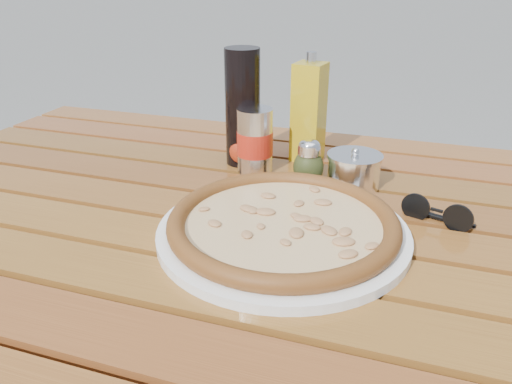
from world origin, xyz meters
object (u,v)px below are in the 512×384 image
(dark_bottle, at_px, (243,108))
(parmesan_tin, at_px, (354,170))
(table, at_px, (252,256))
(sunglasses, at_px, (437,213))
(pizza, at_px, (283,223))
(soda_can, at_px, (255,141))
(oregano_shaker, at_px, (309,163))
(pepper_shaker, at_px, (243,146))
(olive_oil_cruet, at_px, (309,112))
(plate, at_px, (283,232))

(dark_bottle, relative_size, parmesan_tin, 1.79)
(table, xyz_separation_m, sunglasses, (0.27, 0.06, 0.09))
(pizza, relative_size, dark_bottle, 1.51)
(dark_bottle, xyz_separation_m, soda_can, (0.04, -0.03, -0.05))
(pizza, distance_m, soda_can, 0.26)
(pizza, xyz_separation_m, oregano_shaker, (-0.01, 0.20, 0.02))
(table, xyz_separation_m, pepper_shaker, (-0.09, 0.20, 0.11))
(soda_can, distance_m, sunglasses, 0.35)
(soda_can, height_order, parmesan_tin, soda_can)
(oregano_shaker, xyz_separation_m, sunglasses, (0.22, -0.09, -0.02))
(pizza, xyz_separation_m, parmesan_tin, (0.07, 0.21, 0.01))
(soda_can, bearing_deg, dark_bottle, 136.21)
(pizza, relative_size, olive_oil_cruet, 1.58)
(oregano_shaker, xyz_separation_m, soda_can, (-0.11, 0.02, 0.02))
(parmesan_tin, bearing_deg, soda_can, 175.85)
(plate, bearing_deg, soda_can, 117.61)
(table, xyz_separation_m, soda_can, (-0.05, 0.17, 0.13))
(olive_oil_cruet, relative_size, sunglasses, 1.90)
(pepper_shaker, bearing_deg, dark_bottle, 107.89)
(pepper_shaker, relative_size, soda_can, 0.68)
(soda_can, relative_size, olive_oil_cruet, 0.57)
(table, relative_size, parmesan_tin, 11.38)
(pepper_shaker, height_order, dark_bottle, dark_bottle)
(soda_can, xyz_separation_m, olive_oil_cruet, (0.08, 0.09, 0.04))
(olive_oil_cruet, bearing_deg, parmesan_tin, -44.22)
(olive_oil_cruet, bearing_deg, oregano_shaker, -75.94)
(pizza, xyz_separation_m, pepper_shaker, (-0.15, 0.25, 0.02))
(table, height_order, plate, plate)
(table, xyz_separation_m, olive_oil_cruet, (0.03, 0.26, 0.17))
(plate, xyz_separation_m, parmesan_tin, (0.07, 0.21, 0.02))
(soda_can, bearing_deg, olive_oil_cruet, 49.02)
(soda_can, relative_size, sunglasses, 1.08)
(parmesan_tin, bearing_deg, table, -129.80)
(pepper_shaker, bearing_deg, sunglasses, -20.36)
(pepper_shaker, height_order, oregano_shaker, same)
(pepper_shaker, xyz_separation_m, dark_bottle, (-0.00, 0.01, 0.07))
(table, height_order, pepper_shaker, pepper_shaker)
(pizza, height_order, dark_bottle, dark_bottle)
(plate, bearing_deg, table, 141.52)
(oregano_shaker, xyz_separation_m, olive_oil_cruet, (-0.03, 0.11, 0.06))
(oregano_shaker, bearing_deg, sunglasses, -21.65)
(table, height_order, sunglasses, sunglasses)
(pepper_shaker, distance_m, parmesan_tin, 0.22)
(parmesan_tin, bearing_deg, sunglasses, -34.82)
(plate, xyz_separation_m, olive_oil_cruet, (-0.04, 0.32, 0.09))
(parmesan_tin, bearing_deg, plate, -108.07)
(dark_bottle, relative_size, soda_can, 1.83)
(oregano_shaker, height_order, sunglasses, oregano_shaker)
(pepper_shaker, height_order, sunglasses, pepper_shaker)
(dark_bottle, height_order, olive_oil_cruet, dark_bottle)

